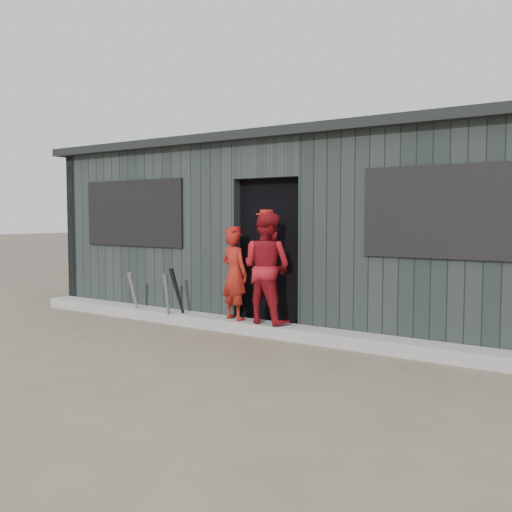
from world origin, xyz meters
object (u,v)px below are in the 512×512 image
Objects in this scene: bat_mid at (167,299)px; dugout at (320,231)px; player_grey_back at (297,286)px; bat_right at (178,296)px; player_red_left at (234,274)px; bat_left at (134,295)px; player_red_right at (267,268)px.

dugout is (1.36, 1.89, 0.93)m from bat_mid.
bat_right is at bearing 12.24° from player_grey_back.
dugout reaches higher than player_grey_back.
bat_right is 0.96m from player_red_left.
bat_mid is at bearing 13.47° from player_grey_back.
bat_right is at bearing 19.42° from player_red_left.
dugout reaches higher than bat_right.
bat_mid is 0.63× the size of player_grey_back.
bat_right is 1.65m from player_grey_back.
bat_right reaches higher than bat_mid.
player_red_left is (1.01, 0.19, 0.39)m from bat_mid.
player_red_left is at bearing 10.79° from bat_mid.
player_red_left is (0.89, 0.10, 0.35)m from bat_right.
bat_left is 0.60× the size of player_red_left.
player_red_left is 0.49m from player_red_right.
player_red_right is 1.23× the size of player_grey_back.
bat_mid is 0.16m from bat_right.
bat_mid is at bearing -141.53° from bat_right.
dugout is at bearing -82.55° from player_red_right.
bat_mid is (0.71, -0.05, 0.01)m from bat_left.
bat_mid is 0.09× the size of dugout.
bat_mid is at bearing -4.22° from bat_left.
player_grey_back is (0.13, 0.53, -0.28)m from player_red_right.
dugout is at bearing 55.42° from bat_right.
player_red_right is at bearing 4.74° from bat_left.
player_red_right reaches higher than bat_right.
player_grey_back reaches higher than bat_left.
bat_right is 0.10× the size of dugout.
player_red_left reaches higher than bat_mid.
player_grey_back is at bearing 25.09° from bat_mid.
dugout is at bearing 54.32° from bat_mid.
bat_left is at bearing 5.27° from player_grey_back.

